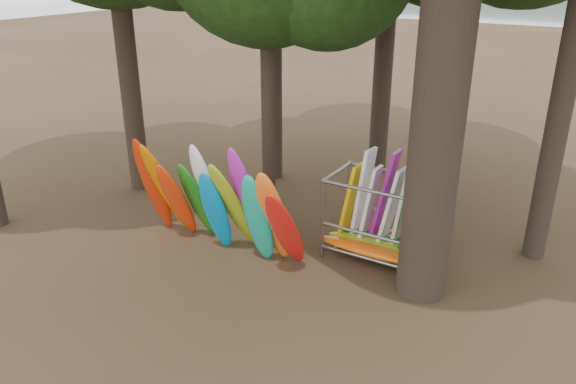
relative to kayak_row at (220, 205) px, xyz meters
The scene contains 4 objects.
ground 1.65m from the kayak_row, ahead, with size 120.00×120.00×0.00m, color #47331E.
lake 60.03m from the kayak_row, 89.09° to the left, with size 160.00×160.00×0.00m, color gray.
kayak_row is the anchor object (origin of this frame).
storage_rack 4.12m from the kayak_row, 27.62° to the left, with size 2.98×1.59×2.83m.
Camera 1 is at (7.23, -10.22, 7.15)m, focal length 35.00 mm.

